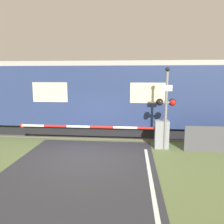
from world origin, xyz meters
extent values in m
plane|color=#5B6B3D|center=(0.00, 0.00, 0.00)|extent=(80.00, 80.00, 0.00)
cube|color=#666056|center=(0.00, 3.95, 0.01)|extent=(36.00, 3.20, 0.03)
cube|color=#595451|center=(0.00, 3.23, 0.08)|extent=(36.00, 0.08, 0.10)
cube|color=#595451|center=(0.00, 4.67, 0.08)|extent=(36.00, 0.08, 0.10)
cube|color=black|center=(2.49, 3.95, 0.30)|extent=(16.28, 2.60, 0.60)
cube|color=navy|center=(2.49, 3.95, 2.12)|extent=(17.69, 3.06, 3.04)
cube|color=#ADA89E|center=(2.49, 3.95, 3.76)|extent=(17.34, 2.81, 0.24)
cube|color=beige|center=(2.49, 2.41, 2.35)|extent=(1.77, 0.02, 0.97)
cube|color=beige|center=(-2.37, 2.41, 2.35)|extent=(1.77, 0.02, 0.97)
cube|color=gray|center=(3.02, 1.36, 0.62)|extent=(0.60, 0.44, 1.23)
cylinder|color=gray|center=(3.02, 1.36, 0.88)|extent=(0.16, 0.16, 0.18)
cylinder|color=red|center=(2.49, 1.36, 0.88)|extent=(1.07, 0.11, 0.11)
cylinder|color=white|center=(1.42, 1.36, 0.88)|extent=(1.07, 0.11, 0.11)
cylinder|color=red|center=(0.35, 1.36, 0.88)|extent=(1.07, 0.11, 0.11)
cylinder|color=white|center=(-0.71, 1.36, 0.88)|extent=(1.07, 0.11, 0.11)
cylinder|color=red|center=(-1.78, 1.36, 0.88)|extent=(1.07, 0.11, 0.11)
cylinder|color=white|center=(-2.85, 1.36, 0.88)|extent=(1.07, 0.11, 0.11)
cylinder|color=red|center=(-3.38, 1.36, 0.88)|extent=(0.20, 0.02, 0.20)
cylinder|color=gray|center=(3.13, 1.14, 1.66)|extent=(0.11, 0.11, 3.32)
cube|color=gray|center=(3.13, 1.14, 2.06)|extent=(0.64, 0.07, 0.07)
sphere|color=black|center=(2.87, 1.09, 2.06)|extent=(0.24, 0.24, 0.24)
sphere|color=red|center=(3.39, 1.09, 2.06)|extent=(0.24, 0.24, 0.24)
cylinder|color=black|center=(2.87, 1.20, 2.06)|extent=(0.30, 0.06, 0.30)
cylinder|color=black|center=(3.39, 1.20, 2.06)|extent=(0.30, 0.06, 0.30)
cube|color=white|center=(3.13, 1.10, 2.66)|extent=(0.45, 0.02, 0.25)
sphere|color=black|center=(3.13, 1.14, 3.42)|extent=(0.18, 0.18, 0.18)
camera|label=1|loc=(1.73, -8.11, 3.16)|focal=35.00mm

